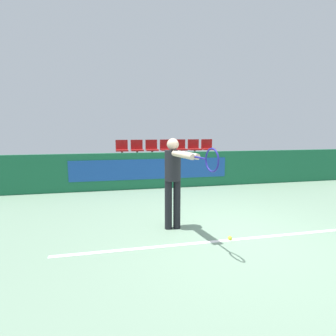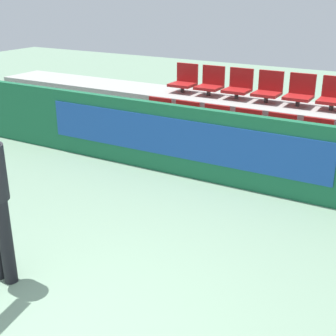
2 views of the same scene
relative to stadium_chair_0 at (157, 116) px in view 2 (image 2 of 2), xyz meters
name	(u,v)px [view 2 (image 2 of 2)]	position (x,y,z in m)	size (l,w,h in m)	color
barrier_wall	(225,149)	(1.60, -0.70, -0.12)	(11.92, 0.14, 1.10)	#19603D
bleacher_tier_front	(240,158)	(1.62, -0.12, -0.44)	(11.52, 1.00, 0.45)	#9E9E99
bleacher_tier_middle	(263,129)	(1.62, 0.88, -0.22)	(11.52, 1.00, 0.91)	#9E9E99
stadium_chair_0	(157,116)	(0.00, 0.00, 0.00)	(0.43, 0.42, 0.51)	#333333
stadium_chair_1	(184,120)	(0.54, 0.00, 0.00)	(0.43, 0.42, 0.51)	#333333
stadium_chair_2	(214,124)	(1.08, 0.00, 0.00)	(0.43, 0.42, 0.51)	#333333
stadium_chair_3	(245,129)	(1.62, 0.00, 0.00)	(0.43, 0.42, 0.51)	#333333
stadium_chair_4	(279,134)	(2.16, 0.00, 0.00)	(0.43, 0.42, 0.51)	#333333
stadium_chair_5	(315,140)	(2.70, 0.00, 0.00)	(0.43, 0.42, 0.51)	#333333
stadium_chair_7	(184,80)	(0.00, 1.00, 0.45)	(0.43, 0.42, 0.51)	#333333
stadium_chair_8	(211,83)	(0.54, 1.00, 0.45)	(0.43, 0.42, 0.51)	#333333
stadium_chair_9	(239,86)	(1.08, 1.00, 0.45)	(0.43, 0.42, 0.51)	#333333
stadium_chair_10	(268,89)	(1.62, 1.00, 0.45)	(0.43, 0.42, 0.51)	#333333
stadium_chair_11	(300,92)	(2.16, 1.00, 0.45)	(0.43, 0.42, 0.51)	#333333
stadium_chair_12	(334,96)	(2.70, 1.00, 0.45)	(0.43, 0.42, 0.51)	#333333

